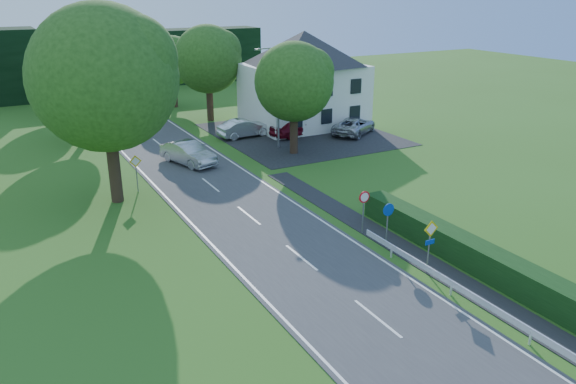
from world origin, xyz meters
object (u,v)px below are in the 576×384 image
moving_car (188,153)px  parasol (289,127)px  streetlight (277,93)px  parked_car_silver_a (245,128)px  motorcycle (199,150)px  parked_car_silver_b (354,126)px  parked_car_red (294,127)px

moving_car → parasol: parasol is taller
streetlight → moving_car: 8.60m
parked_car_silver_a → moving_car: bearing=124.1°
parked_car_silver_a → parasol: 3.85m
motorcycle → parked_car_silver_a: 6.87m
motorcycle → parked_car_silver_a: (5.60, 3.97, 0.21)m
streetlight → motorcycle: bearing=175.8°
motorcycle → parasol: parasol is taller
parked_car_silver_b → parasol: 5.95m
motorcycle → parked_car_red: size_ratio=0.46×
parked_car_red → parasol: (-0.77, -0.50, 0.21)m
parked_car_red → parked_car_silver_b: (4.98, -1.97, -0.06)m
parked_car_red → parasol: size_ratio=2.08×
parked_car_red → parked_car_silver_a: size_ratio=0.99×
moving_car → parked_car_silver_a: 8.73m
streetlight → parasol: streetlight is taller
parked_car_red → parked_car_silver_b: parked_car_red is taller
parked_car_silver_b → motorcycle: bearing=58.4°
streetlight → motorcycle: size_ratio=3.74×
moving_car → parked_car_silver_a: (6.94, 5.30, -0.04)m
streetlight → parked_car_silver_a: size_ratio=1.71×
parked_car_silver_a → parked_car_silver_b: size_ratio=0.89×
parked_car_red → parked_car_silver_b: 5.36m
motorcycle → parasol: size_ratio=0.96×
motorcycle → parked_car_silver_b: (14.49, 0.29, 0.17)m
parked_car_silver_a → streetlight: bearing=-172.7°
streetlight → moving_car: size_ratio=1.62×
moving_car → parked_car_silver_a: moving_car is taller
streetlight → parasol: bearing=43.9°
parked_car_red → motorcycle: bearing=87.8°
streetlight → parked_car_silver_a: streetlight is taller
motorcycle → parked_car_silver_a: size_ratio=0.46×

